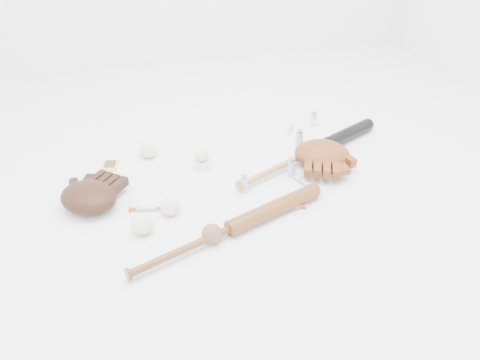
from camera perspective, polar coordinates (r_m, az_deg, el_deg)
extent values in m
plane|color=white|center=(1.89, 1.03, -1.01)|extent=(3.00, 3.00, 0.00)
cube|color=yellow|center=(2.10, -15.53, 1.69)|extent=(0.08, 0.10, 0.01)
cube|color=white|center=(2.01, -4.63, 1.97)|extent=(0.08, 0.08, 0.04)
sphere|color=white|center=(1.99, -4.70, 3.19)|extent=(0.06, 0.06, 0.06)
sphere|color=white|center=(1.68, -11.83, -5.19)|extent=(0.08, 0.08, 0.08)
sphere|color=white|center=(2.11, -11.07, 3.75)|extent=(0.08, 0.08, 0.08)
sphere|color=white|center=(1.75, -8.48, -3.14)|extent=(0.07, 0.07, 0.07)
sphere|color=brown|center=(1.62, -3.47, -6.57)|extent=(0.07, 0.07, 0.07)
cylinder|color=silver|center=(2.37, 9.03, 7.34)|extent=(0.03, 0.03, 0.07)
cylinder|color=silver|center=(2.37, 8.90, 7.39)|extent=(0.03, 0.03, 0.07)
cylinder|color=silver|center=(1.96, 6.29, 1.58)|extent=(0.03, 0.03, 0.08)
cylinder|color=silver|center=(2.17, 7.23, 5.03)|extent=(0.04, 0.04, 0.08)
cylinder|color=silver|center=(1.85, 0.52, -0.47)|extent=(0.03, 0.03, 0.08)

